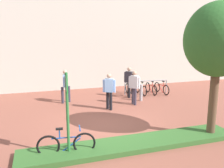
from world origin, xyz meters
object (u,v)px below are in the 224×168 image
object	(u,v)px
bike_rack_cluster	(146,88)
person_shirt_blue	(134,85)
bike_at_sign	(67,144)
bollard_steel	(141,93)
person_casual_tan	(109,89)
person_suited_navy	(129,80)
tree_sidewalk	(218,41)
parking_sign_post	(67,103)
person_shirt_white	(65,84)

from	to	relation	value
bike_rack_cluster	person_shirt_blue	size ratio (longest dim) A/B	1.54
bike_at_sign	bollard_steel	distance (m)	6.66
bike_at_sign	bike_rack_cluster	bearing A→B (deg)	48.20
person_casual_tan	person_suited_navy	distance (m)	2.55
person_shirt_blue	bollard_steel	bearing A→B (deg)	40.09
bike_at_sign	person_casual_tan	xyz separation A→B (m)	(2.49, 3.88, 0.63)
bike_at_sign	person_casual_tan	size ratio (longest dim) A/B	0.97
tree_sidewalk	person_casual_tan	xyz separation A→B (m)	(-2.40, 4.04, -2.28)
parking_sign_post	bike_at_sign	size ratio (longest dim) A/B	1.46
bike_at_sign	parking_sign_post	bearing A→B (deg)	-47.82
tree_sidewalk	person_casual_tan	world-z (taller)	tree_sidewalk
person_shirt_blue	person_casual_tan	bearing A→B (deg)	-163.85
tree_sidewalk	bollard_steel	distance (m)	5.74
person_suited_navy	person_shirt_blue	xyz separation A→B (m)	(-0.30, -1.44, 0.00)
bike_at_sign	bike_rack_cluster	distance (m)	8.25
bike_at_sign	person_shirt_white	bearing A→B (deg)	83.06
person_shirt_white	person_suited_navy	size ratio (longest dim) A/B	1.00
bollard_steel	person_casual_tan	xyz separation A→B (m)	(-2.08, -0.95, 0.53)
bike_at_sign	bollard_steel	bearing A→B (deg)	46.63
bollard_steel	person_casual_tan	bearing A→B (deg)	-155.38
bollard_steel	person_casual_tan	distance (m)	2.35
person_suited_navy	person_shirt_blue	bearing A→B (deg)	-101.73
tree_sidewalk	bike_at_sign	world-z (taller)	tree_sidewalk
bike_rack_cluster	person_shirt_white	xyz separation A→B (m)	(-4.80, -0.45, 0.64)
tree_sidewalk	person_casual_tan	size ratio (longest dim) A/B	2.61
person_suited_navy	parking_sign_post	bearing A→B (deg)	-125.77
person_shirt_white	bike_rack_cluster	bearing A→B (deg)	5.31
tree_sidewalk	bollard_steel	xyz separation A→B (m)	(-0.32, 4.99, -2.81)
bike_rack_cluster	person_suited_navy	xyz separation A→B (m)	(-1.26, -0.40, 0.64)
person_shirt_blue	bike_at_sign	bearing A→B (deg)	-132.44
bike_at_sign	person_shirt_blue	world-z (taller)	person_shirt_blue
bike_rack_cluster	person_shirt_white	world-z (taller)	person_shirt_white
parking_sign_post	bollard_steel	bearing A→B (deg)	47.30
person_suited_navy	person_shirt_blue	size ratio (longest dim) A/B	1.00
parking_sign_post	person_shirt_white	world-z (taller)	parking_sign_post
tree_sidewalk	bollard_steel	size ratio (longest dim) A/B	5.00
parking_sign_post	person_casual_tan	bearing A→B (deg)	58.27
tree_sidewalk	person_casual_tan	bearing A→B (deg)	120.76
parking_sign_post	person_shirt_blue	bearing A→B (deg)	48.32
bike_rack_cluster	tree_sidewalk	bearing A→B (deg)	-95.49
tree_sidewalk	parking_sign_post	bearing A→B (deg)	178.87
tree_sidewalk	bike_at_sign	xyz separation A→B (m)	(-4.89, 0.15, -2.91)
bike_rack_cluster	person_shirt_white	distance (m)	4.87
person_shirt_white	person_suited_navy	distance (m)	3.54
tree_sidewalk	person_shirt_white	world-z (taller)	tree_sidewalk
tree_sidewalk	parking_sign_post	distance (m)	5.12
bollard_steel	bike_rack_cluster	bearing A→B (deg)	54.73
bollard_steel	person_shirt_white	xyz separation A→B (m)	(-3.88, 0.87, 0.53)
parking_sign_post	person_suited_navy	size ratio (longest dim) A/B	1.42
bike_rack_cluster	bollard_steel	size ratio (longest dim) A/B	2.94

